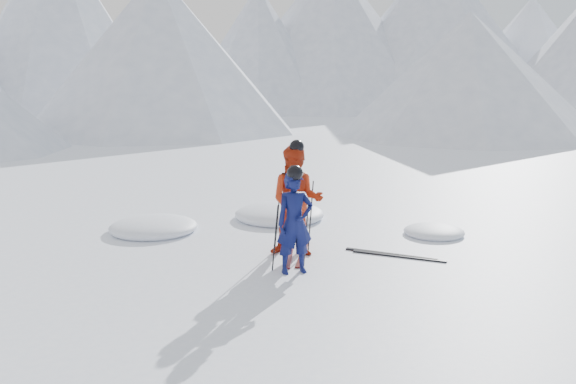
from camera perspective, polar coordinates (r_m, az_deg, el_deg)
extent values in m
plane|color=white|center=(11.53, 9.42, -5.49)|extent=(160.00, 160.00, 0.00)
cone|color=#B2BCD1|center=(51.48, -20.74, 14.62)|extent=(23.96, 23.96, 14.35)
cone|color=#B2BCD1|center=(61.64, -13.04, 13.18)|extent=(17.69, 17.69, 11.93)
cone|color=#B2BCD1|center=(54.54, -2.77, 13.20)|extent=(19.63, 19.63, 10.85)
cone|color=#B2BCD1|center=(58.84, 3.98, 14.63)|extent=(23.31, 23.31, 14.15)
cone|color=#B2BCD1|center=(60.92, 13.52, 14.58)|extent=(28.94, 28.94, 14.88)
cone|color=silver|center=(66.30, 21.63, 12.02)|extent=(24.45, 24.45, 10.76)
cone|color=#B2BCD1|center=(34.29, 16.46, 10.51)|extent=(14.00, 14.00, 6.50)
cone|color=#B2BCD1|center=(36.32, -11.95, 12.68)|extent=(16.00, 16.00, 9.00)
imported|color=#0B1146|center=(9.97, 0.64, -2.90)|extent=(0.66, 0.47, 1.69)
imported|color=#AE280D|center=(10.93, 0.81, -0.86)|extent=(1.15, 1.01, 1.99)
cylinder|color=black|center=(10.12, -1.21, -4.34)|extent=(0.11, 0.08, 1.13)
cylinder|color=black|center=(10.33, 1.69, -4.03)|extent=(0.11, 0.07, 1.13)
cylinder|color=black|center=(11.18, -0.97, -2.34)|extent=(0.13, 0.10, 1.33)
cylinder|color=black|center=(11.21, 2.14, -2.31)|extent=(0.13, 0.09, 1.33)
cube|color=black|center=(11.14, 0.19, -5.84)|extent=(0.53, 1.66, 0.03)
cube|color=black|center=(11.19, 1.40, -5.76)|extent=(0.64, 1.63, 0.03)
cube|color=black|center=(11.30, 9.58, -5.76)|extent=(1.41, 1.09, 0.03)
cube|color=black|center=(11.20, 10.34, -5.93)|extent=(1.45, 1.04, 0.03)
ellipsoid|color=white|center=(13.11, -12.46, -3.60)|extent=(1.84, 1.84, 0.40)
ellipsoid|color=white|center=(12.89, 13.49, -3.89)|extent=(1.23, 1.23, 0.27)
ellipsoid|color=white|center=(13.93, -0.80, -2.49)|extent=(2.04, 2.04, 0.45)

